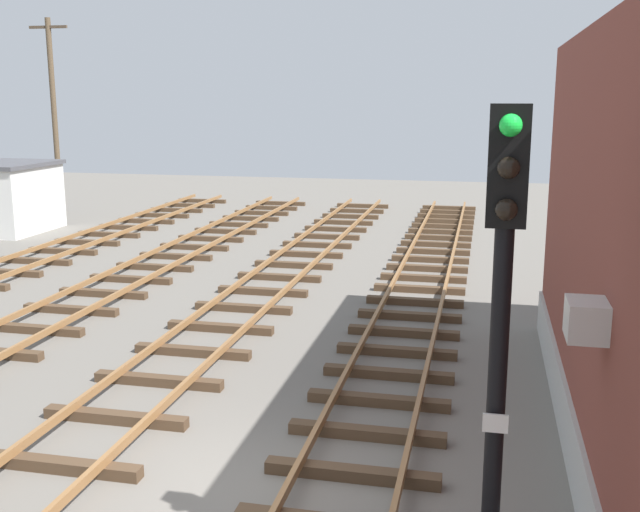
{
  "coord_description": "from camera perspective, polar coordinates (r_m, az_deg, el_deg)",
  "views": [
    {
      "loc": [
        3.0,
        -8.97,
        5.27
      ],
      "look_at": [
        -0.52,
        7.07,
        1.82
      ],
      "focal_mm": 42.46,
      "sensor_mm": 36.0,
      "label": 1
    }
  ],
  "objects": [
    {
      "name": "ground_plane",
      "position": [
        10.83,
        -5.6,
        -17.32
      ],
      "size": [
        80.0,
        80.0,
        0.0
      ],
      "primitive_type": "plane",
      "color": "slate"
    },
    {
      "name": "track_near_building",
      "position": [
        10.48,
        1.77,
        -17.57
      ],
      "size": [
        2.5,
        55.99,
        0.32
      ],
      "color": "#4C3826",
      "rests_on": "ground"
    },
    {
      "name": "track_centre",
      "position": [
        11.86,
        -19.03,
        -14.52
      ],
      "size": [
        2.5,
        55.99,
        0.32
      ],
      "color": "#4C3826",
      "rests_on": "ground"
    },
    {
      "name": "signal_mast",
      "position": [
        7.24,
        13.45,
        -4.4
      ],
      "size": [
        0.36,
        0.4,
        5.22
      ],
      "color": "black",
      "rests_on": "ground"
    },
    {
      "name": "control_hut",
      "position": [
        32.57,
        -22.42,
        4.13
      ],
      "size": [
        3.0,
        3.8,
        2.76
      ],
      "color": "silver",
      "rests_on": "ground"
    },
    {
      "name": "utility_pole_far",
      "position": [
        36.48,
        -19.4,
        10.06
      ],
      "size": [
        1.8,
        0.24,
        8.69
      ],
      "color": "brown",
      "rests_on": "ground"
    }
  ]
}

